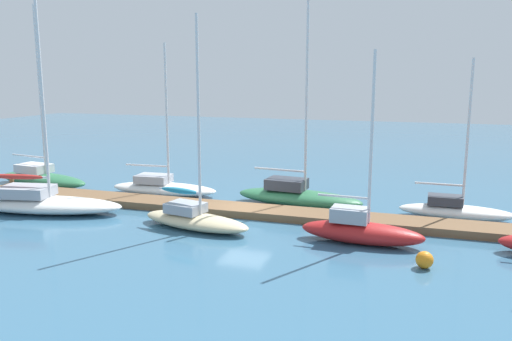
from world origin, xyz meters
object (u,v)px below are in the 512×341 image
object	(u,v)px
sailboat_0	(42,177)
mooring_buoy_orange	(425,260)
sailboat_5	(360,229)
sailboat_4	(297,195)
sailboat_1	(40,201)
sailboat_3	(194,217)
sailboat_2	(163,187)
sailboat_6	(455,209)

from	to	relation	value
sailboat_0	mooring_buoy_orange	distance (m)	25.56
mooring_buoy_orange	sailboat_5	bearing A→B (deg)	139.99
sailboat_0	sailboat_4	world-z (taller)	sailboat_4
sailboat_4	sailboat_5	distance (m)	6.94
sailboat_1	sailboat_3	bearing A→B (deg)	-10.79
sailboat_2	sailboat_5	bearing A→B (deg)	-26.95
sailboat_6	sailboat_1	bearing A→B (deg)	-164.32
sailboat_4	mooring_buoy_orange	distance (m)	10.41
sailboat_3	sailboat_5	xyz separation A→B (m)	(7.87, 0.23, 0.07)
sailboat_6	sailboat_3	bearing A→B (deg)	-153.75
sailboat_2	sailboat_6	distance (m)	16.87
sailboat_3	sailboat_5	size ratio (longest dim) A/B	1.20
sailboat_1	sailboat_5	xyz separation A→B (m)	(16.97, 0.10, 0.03)
sailboat_0	sailboat_5	size ratio (longest dim) A/B	1.40
sailboat_0	sailboat_2	distance (m)	8.95
sailboat_1	sailboat_6	distance (m)	21.86
sailboat_1	mooring_buoy_orange	size ratio (longest dim) A/B	17.41
sailboat_1	sailboat_4	size ratio (longest dim) A/B	0.97
sailboat_1	sailboat_5	world-z (taller)	sailboat_1
sailboat_5	sailboat_6	world-z (taller)	sailboat_5
sailboat_6	sailboat_0	bearing A→B (deg)	-179.10
sailboat_2	sailboat_4	bearing A→B (deg)	-3.61
sailboat_4	sailboat_5	bearing A→B (deg)	-47.47
sailboat_2	sailboat_5	xyz separation A→B (m)	(12.70, -5.63, 0.12)
sailboat_0	sailboat_6	bearing A→B (deg)	8.81
sailboat_3	sailboat_4	size ratio (longest dim) A/B	0.84
sailboat_2	sailboat_4	size ratio (longest dim) A/B	0.77
sailboat_4	sailboat_5	world-z (taller)	sailboat_4
sailboat_1	sailboat_5	distance (m)	16.97
sailboat_3	sailboat_6	distance (m)	13.32
sailboat_0	mooring_buoy_orange	bearing A→B (deg)	-8.83
sailboat_1	sailboat_2	size ratio (longest dim) A/B	1.27
mooring_buoy_orange	sailboat_0	bearing A→B (deg)	162.38
sailboat_2	sailboat_4	xyz separation A→B (m)	(8.54, -0.08, 0.12)
mooring_buoy_orange	sailboat_3	bearing A→B (deg)	169.07
sailboat_0	sailboat_6	world-z (taller)	sailboat_0
sailboat_3	sailboat_6	world-z (taller)	sailboat_3
sailboat_1	sailboat_4	xyz separation A→B (m)	(12.80, 5.65, 0.03)
sailboat_2	sailboat_6	world-z (taller)	sailboat_2
sailboat_5	sailboat_2	bearing A→B (deg)	158.83
sailboat_4	mooring_buoy_orange	world-z (taller)	sailboat_4
sailboat_3	sailboat_6	xyz separation A→B (m)	(12.03, 5.71, -0.05)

